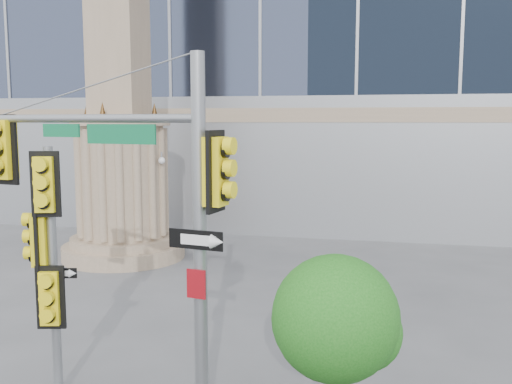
# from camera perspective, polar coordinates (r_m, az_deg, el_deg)

# --- Properties ---
(ground) EXTENTS (120.00, 120.00, 0.00)m
(ground) POSITION_cam_1_polar(r_m,az_deg,el_deg) (11.48, -5.00, -18.59)
(ground) COLOR #545456
(ground) RESTS_ON ground
(monument) EXTENTS (4.40, 4.40, 16.60)m
(monument) POSITION_cam_1_polar(r_m,az_deg,el_deg) (20.96, -13.45, 8.45)
(monument) COLOR gray
(monument) RESTS_ON ground
(main_signal_pole) EXTENTS (4.63, 1.16, 6.02)m
(main_signal_pole) POSITION_cam_1_polar(r_m,az_deg,el_deg) (9.42, -11.54, -0.63)
(main_signal_pole) COLOR slate
(main_signal_pole) RESTS_ON ground
(secondary_signal_pole) EXTENTS (0.84, 0.60, 4.54)m
(secondary_signal_pole) POSITION_cam_1_polar(r_m,az_deg,el_deg) (10.68, -20.10, -5.81)
(secondary_signal_pole) COLOR slate
(secondary_signal_pole) RESTS_ON ground
(street_tree) EXTENTS (1.94, 1.90, 3.03)m
(street_tree) POSITION_cam_1_polar(r_m,az_deg,el_deg) (8.75, 8.17, -12.88)
(street_tree) COLOR gray
(street_tree) RESTS_ON ground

